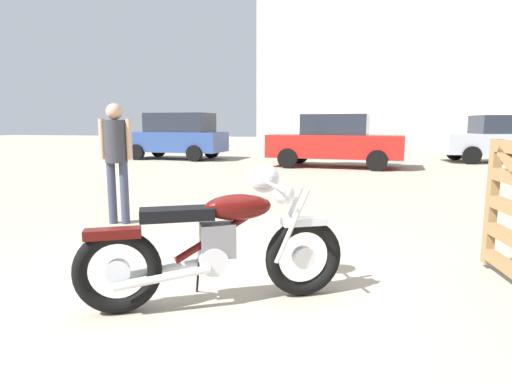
{
  "coord_description": "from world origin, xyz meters",
  "views": [
    {
      "loc": [
        1.16,
        -3.29,
        1.39
      ],
      "look_at": [
        0.07,
        0.92,
        0.7
      ],
      "focal_mm": 30.3,
      "sensor_mm": 36.0,
      "label": 1
    }
  ],
  "objects_px": {
    "pale_sedan_back": "(335,141)",
    "blue_hatchback_right": "(504,139)",
    "red_hatchback_near": "(177,136)",
    "bystander": "(116,151)",
    "vintage_motorcycle": "(222,241)"
  },
  "relations": [
    {
      "from": "bystander",
      "to": "red_hatchback_near",
      "type": "distance_m",
      "value": 11.07
    },
    {
      "from": "red_hatchback_near",
      "to": "blue_hatchback_right",
      "type": "xyz_separation_m",
      "value": [
        11.92,
        1.55,
        -0.08
      ]
    },
    {
      "from": "red_hatchback_near",
      "to": "pale_sedan_back",
      "type": "bearing_deg",
      "value": 168.24
    },
    {
      "from": "red_hatchback_near",
      "to": "blue_hatchback_right",
      "type": "height_order",
      "value": "red_hatchback_near"
    },
    {
      "from": "red_hatchback_near",
      "to": "bystander",
      "type": "bearing_deg",
      "value": 112.84
    },
    {
      "from": "pale_sedan_back",
      "to": "blue_hatchback_right",
      "type": "height_order",
      "value": "same"
    },
    {
      "from": "vintage_motorcycle",
      "to": "pale_sedan_back",
      "type": "bearing_deg",
      "value": 61.56
    },
    {
      "from": "pale_sedan_back",
      "to": "vintage_motorcycle",
      "type": "bearing_deg",
      "value": -86.66
    },
    {
      "from": "red_hatchback_near",
      "to": "blue_hatchback_right",
      "type": "relative_size",
      "value": 0.9
    },
    {
      "from": "vintage_motorcycle",
      "to": "bystander",
      "type": "distance_m",
      "value": 3.21
    },
    {
      "from": "pale_sedan_back",
      "to": "blue_hatchback_right",
      "type": "relative_size",
      "value": 0.98
    },
    {
      "from": "bystander",
      "to": "red_hatchback_near",
      "type": "relative_size",
      "value": 0.42
    },
    {
      "from": "vintage_motorcycle",
      "to": "blue_hatchback_right",
      "type": "xyz_separation_m",
      "value": [
        5.76,
        14.11,
        0.34
      ]
    },
    {
      "from": "vintage_motorcycle",
      "to": "bystander",
      "type": "height_order",
      "value": "bystander"
    },
    {
      "from": "pale_sedan_back",
      "to": "blue_hatchback_right",
      "type": "bearing_deg",
      "value": 32.24
    }
  ]
}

